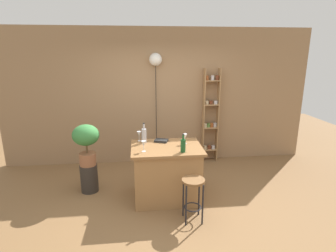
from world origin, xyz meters
name	(u,v)px	position (x,y,z in m)	size (l,w,h in m)	color
ground	(169,207)	(0.00, 0.00, 0.00)	(12.00, 12.00, 0.00)	brown
back_wall	(158,97)	(0.00, 1.95, 1.40)	(6.40, 0.10, 2.80)	#997551
kitchen_counter	(167,172)	(0.00, 0.30, 0.44)	(1.10, 0.82, 0.88)	#9E7042
bar_stool	(193,190)	(0.30, -0.36, 0.46)	(0.32, 0.32, 0.63)	black
spice_shelf	(211,116)	(1.10, 1.79, 1.01)	(0.33, 0.17, 1.99)	#A87F51
plant_stool	(89,178)	(-1.29, 0.66, 0.24)	(0.29, 0.29, 0.48)	#2D2823
potted_plant	(86,140)	(-1.29, 0.66, 0.92)	(0.44, 0.39, 0.70)	#935B3D
bottle_olive_oil	(183,145)	(0.22, 0.04, 0.99)	(0.08, 0.08, 0.28)	#194C23
bottle_soda_blue	(144,135)	(-0.34, 0.55, 1.01)	(0.08, 0.08, 0.33)	#B2B2B7
wine_glass_left	(185,137)	(0.31, 0.41, 1.00)	(0.07, 0.07, 0.16)	silver
wine_glass_center	(139,134)	(-0.42, 0.63, 1.00)	(0.07, 0.07, 0.16)	silver
wine_glass_right	(144,144)	(-0.36, 0.12, 1.00)	(0.07, 0.07, 0.16)	silver
cookbook	(161,141)	(-0.06, 0.56, 0.90)	(0.21, 0.15, 0.04)	black
pendant_globe_light	(156,60)	(-0.06, 1.84, 2.15)	(0.26, 0.26, 2.30)	black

